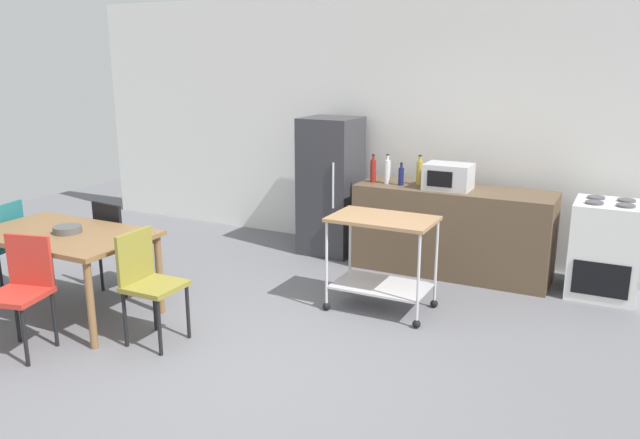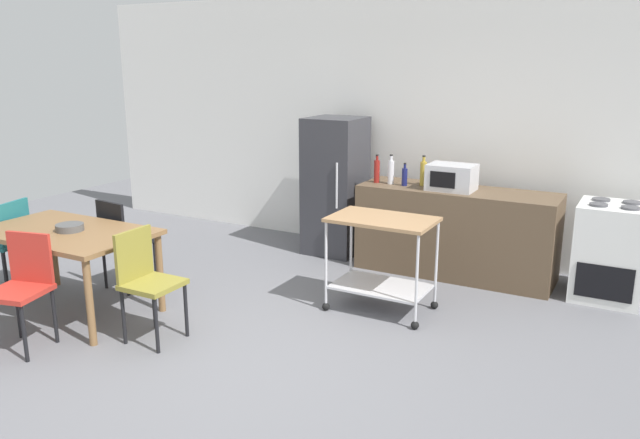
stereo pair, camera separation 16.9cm
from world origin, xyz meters
TOP-DOWN VIEW (x-y plane):
  - ground_plane at (0.00, 0.00)m, footprint 12.00×12.00m
  - back_wall at (0.00, 3.20)m, footprint 8.40×0.12m
  - kitchen_counter at (0.90, 2.60)m, footprint 2.00×0.64m
  - dining_table at (-1.77, -0.01)m, footprint 1.50×0.90m
  - chair_olive at (-0.78, -0.09)m, footprint 0.40×0.40m
  - chair_teal at (-2.72, 0.07)m, footprint 0.48×0.48m
  - chair_red at (-1.51, -0.65)m, footprint 0.48×0.48m
  - chair_black at (-1.78, 0.63)m, footprint 0.44×0.44m
  - stove_oven at (2.35, 2.62)m, footprint 0.60×0.61m
  - refrigerator at (-0.55, 2.70)m, footprint 0.60×0.63m
  - kitchen_cart at (0.61, 1.34)m, footprint 0.91×0.57m
  - bottle_soy_sauce at (0.03, 2.54)m, footprint 0.06×0.06m
  - bottle_sesame_oil at (0.19, 2.54)m, footprint 0.07×0.07m
  - bottle_soda at (0.35, 2.52)m, footprint 0.06×0.06m
  - bottle_olive_oil at (0.52, 2.63)m, footprint 0.07×0.07m
  - microwave at (0.85, 2.54)m, footprint 0.46×0.35m
  - fruit_bowl at (-1.72, 0.00)m, footprint 0.23×0.23m

SIDE VIEW (x-z plane):
  - ground_plane at x=0.00m, z-range 0.00..0.00m
  - kitchen_counter at x=0.90m, z-range 0.00..0.90m
  - stove_oven at x=2.35m, z-range -0.01..0.91m
  - chair_olive at x=-0.78m, z-range 0.07..0.96m
  - chair_teal at x=-2.72m, z-range 0.07..0.96m
  - chair_red at x=-1.51m, z-range 0.07..0.96m
  - chair_black at x=-1.78m, z-range 0.07..0.96m
  - kitchen_cart at x=0.61m, z-range 0.15..1.00m
  - dining_table at x=-1.77m, z-range 0.30..1.05m
  - refrigerator at x=-0.55m, z-range 0.00..1.55m
  - fruit_bowl at x=-1.72m, z-range 0.75..0.81m
  - bottle_soda at x=0.35m, z-range 0.88..1.12m
  - bottle_soy_sauce at x=0.03m, z-range 0.88..1.18m
  - microwave at x=0.85m, z-range 0.90..1.16m
  - bottle_sesame_oil at x=0.19m, z-range 0.88..1.19m
  - bottle_olive_oil at x=0.52m, z-range 0.88..1.19m
  - back_wall at x=0.00m, z-range 0.00..2.90m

